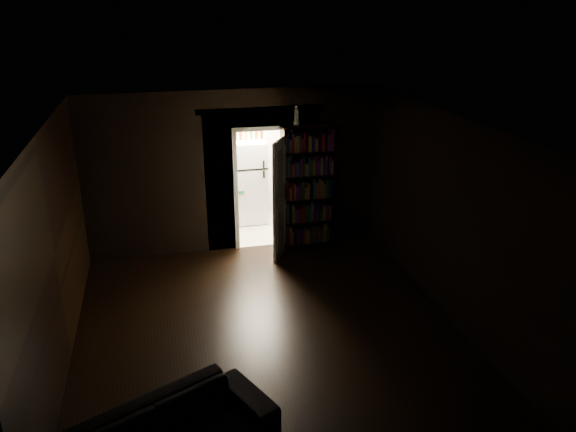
% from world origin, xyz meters
% --- Properties ---
extents(ground, '(5.50, 5.50, 0.00)m').
position_xyz_m(ground, '(0.00, 0.00, 0.00)').
color(ground, black).
rests_on(ground, ground).
extents(room_walls, '(5.02, 5.61, 2.84)m').
position_xyz_m(room_walls, '(-0.01, 1.07, 1.68)').
color(room_walls, black).
rests_on(room_walls, ground).
extents(kitchen_alcove, '(2.20, 1.80, 2.60)m').
position_xyz_m(kitchen_alcove, '(0.50, 3.87, 1.21)').
color(kitchen_alcove, beige).
rests_on(kitchen_alcove, ground).
extents(bookshelf, '(0.94, 0.48, 2.20)m').
position_xyz_m(bookshelf, '(1.25, 2.59, 1.10)').
color(bookshelf, black).
rests_on(bookshelf, ground).
extents(refrigerator, '(0.86, 0.82, 1.65)m').
position_xyz_m(refrigerator, '(0.41, 4.03, 0.82)').
color(refrigerator, white).
rests_on(refrigerator, ground).
extents(door, '(0.49, 0.75, 2.05)m').
position_xyz_m(door, '(0.75, 2.37, 1.02)').
color(door, white).
rests_on(door, ground).
extents(figurine, '(0.11, 0.11, 0.31)m').
position_xyz_m(figurine, '(1.06, 2.64, 2.35)').
color(figurine, white).
rests_on(figurine, bookshelf).
extents(bottles, '(0.67, 0.31, 0.28)m').
position_xyz_m(bottles, '(0.47, 4.02, 1.79)').
color(bottles, black).
rests_on(bottles, refrigerator).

